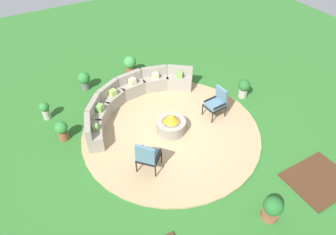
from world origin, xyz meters
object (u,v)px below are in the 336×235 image
at_px(potted_plant_2, 244,88).
at_px(curved_stone_bench, 131,97).
at_px(potted_plant_5, 62,130).
at_px(potted_plant_1, 130,65).
at_px(potted_plant_3, 45,110).
at_px(potted_plant_4, 84,80).
at_px(lounge_chair_front_right, 217,102).
at_px(lounge_chair_front_left, 147,156).
at_px(potted_plant_0, 272,208).
at_px(fire_pit, 171,125).

bearing_deg(potted_plant_2, curved_stone_bench, 158.41).
distance_m(curved_stone_bench, potted_plant_5, 2.47).
xyz_separation_m(potted_plant_1, potted_plant_3, (-3.49, -1.03, -0.08)).
distance_m(curved_stone_bench, potted_plant_4, 2.08).
bearing_deg(potted_plant_3, lounge_chair_front_right, -28.75).
height_order(potted_plant_2, potted_plant_5, potted_plant_2).
height_order(lounge_chair_front_left, potted_plant_0, lounge_chair_front_left).
relative_size(lounge_chair_front_left, potted_plant_0, 1.57).
bearing_deg(potted_plant_1, potted_plant_4, -178.39).
bearing_deg(lounge_chair_front_left, potted_plant_3, 164.41).
bearing_deg(potted_plant_4, potted_plant_3, -149.16).
relative_size(curved_stone_bench, lounge_chair_front_left, 4.19).
bearing_deg(potted_plant_4, potted_plant_5, -122.78).
xyz_separation_m(lounge_chair_front_left, potted_plant_1, (1.61, 4.65, -0.18)).
bearing_deg(fire_pit, lounge_chair_front_left, -142.51).
bearing_deg(lounge_chair_front_left, lounge_chair_front_right, 64.68).
height_order(potted_plant_2, potted_plant_3, potted_plant_2).
height_order(potted_plant_1, potted_plant_4, potted_plant_1).
bearing_deg(potted_plant_5, lounge_chair_front_left, -55.12).
bearing_deg(potted_plant_4, potted_plant_1, 1.61).
bearing_deg(potted_plant_3, lounge_chair_front_left, -62.56).
bearing_deg(fire_pit, lounge_chair_front_right, -2.08).
xyz_separation_m(potted_plant_3, potted_plant_4, (1.64, 0.98, 0.04)).
distance_m(fire_pit, potted_plant_2, 3.15).
height_order(lounge_chair_front_left, potted_plant_5, lounge_chair_front_left).
relative_size(lounge_chair_front_left, lounge_chair_front_right, 1.04).
xyz_separation_m(lounge_chair_front_right, potted_plant_5, (-4.65, 1.44, -0.23)).
bearing_deg(potted_plant_3, potted_plant_2, -19.90).
xyz_separation_m(lounge_chair_front_left, potted_plant_5, (-1.67, 2.39, -0.24)).
distance_m(curved_stone_bench, potted_plant_0, 5.61).
height_order(curved_stone_bench, lounge_chair_front_right, lounge_chair_front_right).
distance_m(fire_pit, potted_plant_1, 3.65).
relative_size(lounge_chair_front_right, potted_plant_3, 1.64).
bearing_deg(lounge_chair_front_right, potted_plant_0, 158.83).
height_order(potted_plant_0, potted_plant_2, potted_plant_2).
distance_m(fire_pit, potted_plant_5, 3.29).
distance_m(curved_stone_bench, lounge_chair_front_right, 2.88).
xyz_separation_m(potted_plant_2, potted_plant_5, (-6.12, 1.06, -0.02)).
distance_m(lounge_chair_front_left, potted_plant_2, 4.66).
height_order(potted_plant_1, potted_plant_5, potted_plant_1).
relative_size(curved_stone_bench, lounge_chair_front_right, 4.34).
relative_size(fire_pit, potted_plant_5, 1.38).
bearing_deg(lounge_chair_front_left, potted_plant_1, 117.90).
bearing_deg(potted_plant_2, potted_plant_5, 170.15).
bearing_deg(potted_plant_4, lounge_chair_front_left, -86.97).
bearing_deg(potted_plant_2, lounge_chair_front_left, -163.45).
bearing_deg(potted_plant_3, potted_plant_0, -59.21).
height_order(lounge_chair_front_left, lounge_chair_front_right, lounge_chair_front_left).
xyz_separation_m(lounge_chair_front_left, lounge_chair_front_right, (2.98, 0.95, -0.01)).
xyz_separation_m(potted_plant_0, potted_plant_1, (-0.28, 7.36, 0.08)).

